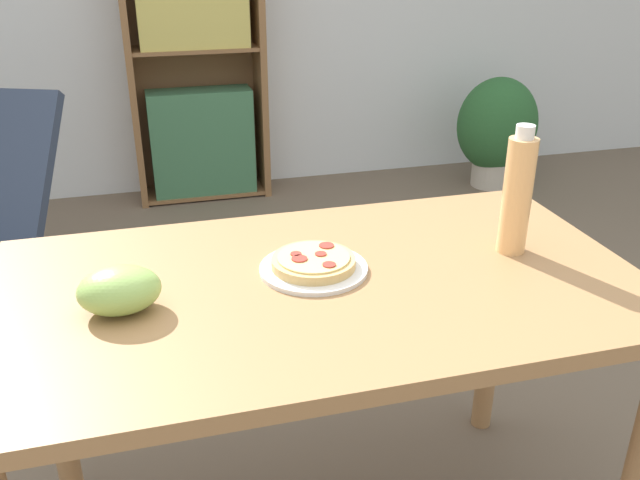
{
  "coord_description": "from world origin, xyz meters",
  "views": [
    {
      "loc": [
        -0.25,
        -1.34,
        1.43
      ],
      "look_at": [
        0.09,
        -0.08,
        0.82
      ],
      "focal_mm": 38.0,
      "sensor_mm": 36.0,
      "label": 1
    }
  ],
  "objects": [
    {
      "name": "grape_bunch",
      "position": [
        -0.32,
        -0.16,
        0.81
      ],
      "size": [
        0.16,
        0.14,
        0.09
      ],
      "color": "#93BC5B",
      "rests_on": "dining_table"
    },
    {
      "name": "bookshelf",
      "position": [
        0.07,
        2.45,
        0.77
      ],
      "size": [
        0.74,
        0.29,
        1.68
      ],
      "color": "brown",
      "rests_on": "ground_plane"
    },
    {
      "name": "potted_plant_floor",
      "position": [
        1.78,
        2.16,
        0.35
      ],
      "size": [
        0.48,
        0.41,
        0.65
      ],
      "color": "#BCB2A3",
      "rests_on": "ground_plane"
    },
    {
      "name": "pizza_on_plate",
      "position": [
        0.07,
        -0.1,
        0.78
      ],
      "size": [
        0.23,
        0.23,
        0.04
      ],
      "color": "white",
      "rests_on": "dining_table"
    },
    {
      "name": "dining_table",
      "position": [
        0.08,
        -0.14,
        0.66
      ],
      "size": [
        1.34,
        0.76,
        0.76
      ],
      "color": "#A37549",
      "rests_on": "ground_plane"
    },
    {
      "name": "drink_bottle",
      "position": [
        0.53,
        -0.12,
        0.9
      ],
      "size": [
        0.06,
        0.06,
        0.29
      ],
      "color": "#EFB270",
      "rests_on": "dining_table"
    }
  ]
}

